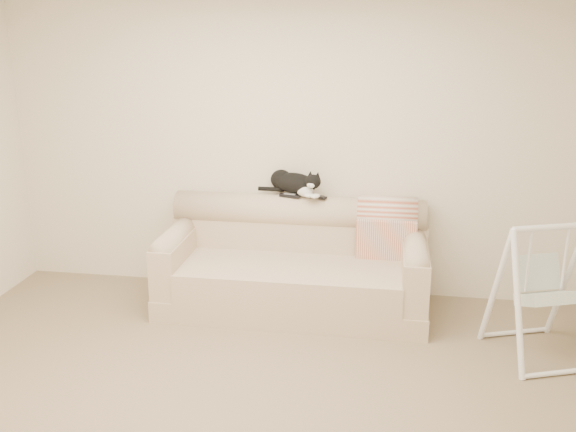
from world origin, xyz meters
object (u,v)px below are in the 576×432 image
object	(u,v)px
sofa	(294,266)
baby_swing	(542,291)
tuxedo_cat	(294,183)
remote_b	(318,196)
remote_a	(290,195)

from	to	relation	value
sofa	baby_swing	world-z (taller)	baby_swing
tuxedo_cat	baby_swing	world-z (taller)	tuxedo_cat
remote_b	sofa	bearing A→B (deg)	-126.18
baby_swing	tuxedo_cat	bearing A→B (deg)	156.43
tuxedo_cat	baby_swing	distance (m)	2.14
tuxedo_cat	remote_a	bearing A→B (deg)	-122.33
remote_a	remote_b	size ratio (longest dim) A/B	1.11
sofa	remote_a	xyz separation A→B (m)	(-0.07, 0.22, 0.56)
remote_b	baby_swing	world-z (taller)	baby_swing
sofa	baby_swing	xyz separation A→B (m)	(1.86, -0.56, 0.15)
remote_a	remote_b	world-z (taller)	remote_a
sofa	remote_b	distance (m)	0.62
sofa	tuxedo_cat	bearing A→B (deg)	98.36
sofa	remote_a	bearing A→B (deg)	107.61
remote_b	baby_swing	bearing A→B (deg)	-25.03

